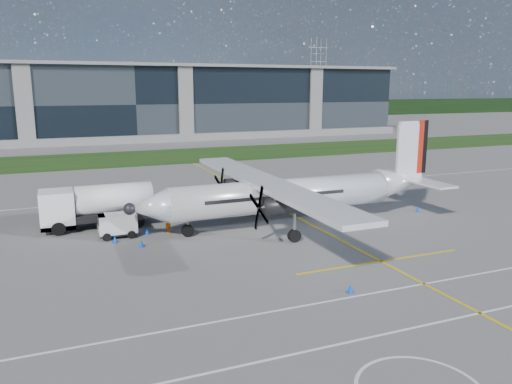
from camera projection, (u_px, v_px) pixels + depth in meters
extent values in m
plane|color=#5B5956|center=(172.00, 164.00, 72.17)|extent=(400.00, 400.00, 0.00)
cube|color=#1A390F|center=(160.00, 157.00, 79.42)|extent=(400.00, 18.00, 0.04)
cube|color=black|center=(129.00, 103.00, 106.88)|extent=(120.00, 20.00, 15.00)
cube|color=black|center=(103.00, 112.00, 162.17)|extent=(400.00, 6.00, 6.00)
cube|color=yellow|center=(276.00, 207.00, 46.09)|extent=(0.20, 70.00, 0.01)
cube|color=white|center=(431.00, 324.00, 23.24)|extent=(90.00, 0.15, 0.01)
imported|color=#F25907|center=(168.00, 219.00, 37.64)|extent=(0.84, 1.01, 2.12)
cone|color=#0B3FC3|center=(350.00, 288.00, 26.77)|extent=(0.36, 0.36, 0.50)
cone|color=#0B3FC3|center=(214.00, 191.00, 51.66)|extent=(0.36, 0.36, 0.50)
cone|color=#0B3FC3|center=(418.00, 209.00, 44.12)|extent=(0.36, 0.36, 0.50)
cone|color=#0B3FC3|center=(141.00, 244.00, 34.41)|extent=(0.36, 0.36, 0.50)
cone|color=#0B3FC3|center=(147.00, 231.00, 37.42)|extent=(0.36, 0.36, 0.50)
cone|color=#0B3FC3|center=(115.00, 239.00, 35.37)|extent=(0.36, 0.36, 0.50)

